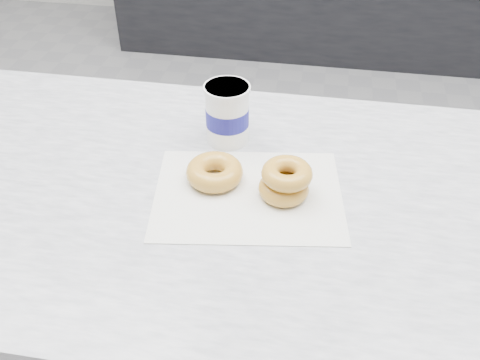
# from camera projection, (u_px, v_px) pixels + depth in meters

# --- Properties ---
(ground) EXTENTS (5.00, 5.00, 0.00)m
(ground) POSITION_uv_depth(u_px,v_px,m) (268.00, 276.00, 2.00)
(ground) COLOR gray
(ground) RESTS_ON ground
(counter) EXTENTS (3.06, 0.76, 0.90)m
(counter) POSITION_uv_depth(u_px,v_px,m) (241.00, 339.00, 1.26)
(counter) COLOR #333335
(counter) RESTS_ON ground
(wax_paper) EXTENTS (0.37, 0.31, 0.00)m
(wax_paper) POSITION_uv_depth(u_px,v_px,m) (248.00, 194.00, 0.97)
(wax_paper) COLOR silver
(wax_paper) RESTS_ON counter
(donut_single) EXTENTS (0.13, 0.13, 0.04)m
(donut_single) POSITION_uv_depth(u_px,v_px,m) (215.00, 172.00, 0.99)
(donut_single) COLOR gold
(donut_single) RESTS_ON wax_paper
(donut_stack) EXTENTS (0.10, 0.10, 0.06)m
(donut_stack) POSITION_uv_depth(u_px,v_px,m) (285.00, 181.00, 0.95)
(donut_stack) COLOR gold
(donut_stack) RESTS_ON wax_paper
(coffee_cup) EXTENTS (0.11, 0.11, 0.12)m
(coffee_cup) POSITION_uv_depth(u_px,v_px,m) (227.00, 113.00, 1.07)
(coffee_cup) COLOR white
(coffee_cup) RESTS_ON counter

